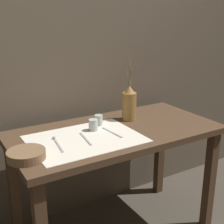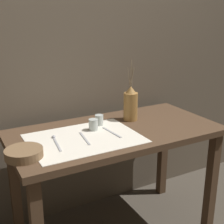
{
  "view_description": "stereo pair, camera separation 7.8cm",
  "coord_description": "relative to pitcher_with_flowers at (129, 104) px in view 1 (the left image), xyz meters",
  "views": [
    {
      "loc": [
        -0.96,
        -1.56,
        1.48
      ],
      "look_at": [
        -0.03,
        0.0,
        0.89
      ],
      "focal_mm": 50.0,
      "sensor_mm": 36.0,
      "label": 1
    },
    {
      "loc": [
        -0.89,
        -1.6,
        1.48
      ],
      "look_at": [
        -0.03,
        0.0,
        0.89
      ],
      "focal_mm": 50.0,
      "sensor_mm": 36.0,
      "label": 2
    }
  ],
  "objects": [
    {
      "name": "glass_tumbler_near",
      "position": [
        -0.31,
        -0.06,
        -0.07
      ],
      "size": [
        0.06,
        0.06,
        0.07
      ],
      "color": "#B7C1BC",
      "rests_on": "wooden_table"
    },
    {
      "name": "spoon_inner",
      "position": [
        -0.57,
        -0.11,
        -0.1
      ],
      "size": [
        0.05,
        0.21,
        0.02
      ],
      "color": "#A8A8AD",
      "rests_on": "wooden_table"
    },
    {
      "name": "wooden_table",
      "position": [
        -0.18,
        -0.12,
        -0.22
      ],
      "size": [
        1.32,
        0.66,
        0.77
      ],
      "color": "#4C3523",
      "rests_on": "ground_plane"
    },
    {
      "name": "pitcher_with_flowers",
      "position": [
        0.0,
        0.0,
        0.0
      ],
      "size": [
        0.1,
        0.1,
        0.42
      ],
      "color": "olive",
      "rests_on": "wooden_table"
    },
    {
      "name": "linen_cloth",
      "position": [
        -0.41,
        -0.16,
        -0.11
      ],
      "size": [
        0.64,
        0.46,
        0.0
      ],
      "color": "silver",
      "rests_on": "wooden_table"
    },
    {
      "name": "stone_wall_back",
      "position": [
        -0.18,
        0.33,
        0.31
      ],
      "size": [
        7.0,
        0.06,
        2.4
      ],
      "color": "brown",
      "rests_on": "ground_plane"
    },
    {
      "name": "wooden_bowl",
      "position": [
        -0.78,
        -0.24,
        -0.09
      ],
      "size": [
        0.19,
        0.19,
        0.05
      ],
      "color": "brown",
      "rests_on": "wooden_table"
    },
    {
      "name": "glass_tumbler_far",
      "position": [
        -0.24,
        0.0,
        -0.07
      ],
      "size": [
        0.05,
        0.05,
        0.07
      ],
      "color": "#B7C1BC",
      "rests_on": "wooden_table"
    },
    {
      "name": "knife_center",
      "position": [
        -0.23,
        -0.16,
        -0.11
      ],
      "size": [
        0.03,
        0.2,
        0.0
      ],
      "color": "#A8A8AD",
      "rests_on": "wooden_table"
    },
    {
      "name": "fork_outer",
      "position": [
        -0.41,
        -0.16,
        -0.11
      ],
      "size": [
        0.04,
        0.2,
        0.0
      ],
      "color": "#A8A8AD",
      "rests_on": "wooden_table"
    }
  ]
}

